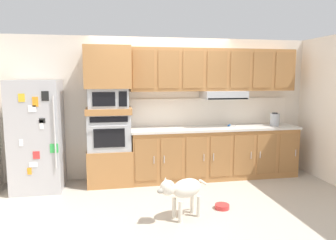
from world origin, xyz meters
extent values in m
plane|color=#B2A899|center=(0.00, 0.00, 0.00)|extent=(9.60, 9.60, 0.00)
cube|color=silver|center=(0.00, 1.11, 1.25)|extent=(6.20, 0.12, 2.50)
cube|color=#ADADB2|center=(-2.08, 0.68, 0.88)|extent=(0.76, 0.70, 1.76)
cylinder|color=silver|center=(-1.75, 0.31, 0.98)|extent=(0.02, 0.02, 1.10)
cube|color=white|center=(-2.08, 0.33, 0.50)|extent=(0.12, 0.01, 0.07)
cube|color=white|center=(-1.93, 0.33, 1.10)|extent=(0.06, 0.01, 0.14)
cube|color=black|center=(-1.92, 0.33, 1.16)|extent=(0.09, 0.01, 0.07)
cube|color=white|center=(-2.23, 0.33, 0.84)|extent=(0.05, 0.01, 0.11)
cube|color=green|center=(-1.77, 0.33, 0.74)|extent=(0.12, 0.01, 0.14)
cube|color=orange|center=(-2.00, 0.33, 1.44)|extent=(0.08, 0.01, 0.15)
cube|color=gold|center=(-2.19, 0.33, 1.51)|extent=(0.09, 0.01, 0.12)
cube|color=white|center=(-2.05, 0.33, 1.34)|extent=(0.11, 0.01, 0.10)
cube|color=red|center=(-2.03, 0.33, 0.64)|extent=(0.10, 0.01, 0.12)
cube|color=black|center=(-1.86, 0.33, 1.53)|extent=(0.10, 0.01, 0.14)
cube|color=orange|center=(-2.14, 0.33, 0.40)|extent=(0.06, 0.01, 0.10)
cube|color=#A8703D|center=(-0.95, 0.75, 0.30)|extent=(0.74, 0.62, 0.60)
cube|color=#A8AAAF|center=(-0.95, 0.75, 0.90)|extent=(0.70, 0.58, 0.60)
cube|color=black|center=(-0.95, 0.45, 0.84)|extent=(0.49, 0.01, 0.30)
cube|color=black|center=(-0.95, 0.45, 1.14)|extent=(0.59, 0.01, 0.09)
cylinder|color=#A8AAAF|center=(-0.95, 0.43, 1.03)|extent=(0.56, 0.02, 0.02)
cube|color=#A8703D|center=(-0.95, 0.75, 1.25)|extent=(0.74, 0.62, 0.10)
cube|color=#A8AAAF|center=(-0.95, 0.75, 1.46)|extent=(0.64, 0.53, 0.32)
cube|color=black|center=(-1.02, 0.48, 1.46)|extent=(0.35, 0.01, 0.22)
cube|color=black|center=(-0.72, 0.48, 1.46)|extent=(0.13, 0.01, 0.24)
cube|color=#A8703D|center=(-0.95, 0.75, 1.96)|extent=(0.74, 0.62, 0.68)
cube|color=#A8703D|center=(0.92, 0.75, 0.44)|extent=(2.98, 0.60, 0.88)
cube|color=#9A6738|center=(-0.36, 0.44, 0.46)|extent=(0.36, 0.01, 0.70)
cylinder|color=#BCBCC1|center=(-0.24, 0.43, 0.46)|extent=(0.01, 0.01, 0.12)
cube|color=#9A6738|center=(0.06, 0.44, 0.46)|extent=(0.36, 0.01, 0.70)
cylinder|color=#BCBCC1|center=(-0.06, 0.43, 0.46)|extent=(0.01, 0.01, 0.12)
cube|color=#9A6738|center=(0.49, 0.44, 0.46)|extent=(0.36, 0.01, 0.70)
cylinder|color=#BCBCC1|center=(0.62, 0.43, 0.46)|extent=(0.01, 0.01, 0.12)
cube|color=#9A6738|center=(0.92, 0.44, 0.46)|extent=(0.36, 0.01, 0.70)
cylinder|color=#BCBCC1|center=(0.79, 0.43, 0.46)|extent=(0.01, 0.01, 0.12)
cube|color=#9A6738|center=(1.34, 0.44, 0.46)|extent=(0.36, 0.01, 0.70)
cylinder|color=#BCBCC1|center=(1.47, 0.43, 0.46)|extent=(0.01, 0.01, 0.12)
cube|color=#9A6738|center=(1.77, 0.44, 0.46)|extent=(0.36, 0.01, 0.70)
cylinder|color=#BCBCC1|center=(1.64, 0.43, 0.46)|extent=(0.01, 0.01, 0.12)
cube|color=#9A6738|center=(2.19, 0.44, 0.46)|extent=(0.36, 0.01, 0.70)
cylinder|color=#BCBCC1|center=(2.32, 0.43, 0.46)|extent=(0.01, 0.01, 0.12)
cube|color=beige|center=(0.92, 0.75, 0.90)|extent=(3.02, 0.64, 0.04)
cube|color=white|center=(0.92, 1.04, 1.17)|extent=(3.02, 0.02, 0.50)
cube|color=#A8703D|center=(0.92, 0.88, 1.93)|extent=(2.98, 0.34, 0.74)
cube|color=#A8AAAF|center=(1.08, 0.81, 1.49)|extent=(0.76, 0.48, 0.14)
cube|color=black|center=(1.08, 0.59, 1.43)|extent=(0.72, 0.04, 0.02)
cube|color=#9A6738|center=(-0.36, 0.70, 1.93)|extent=(0.36, 0.01, 0.63)
cube|color=#9A6738|center=(0.06, 0.70, 1.93)|extent=(0.36, 0.01, 0.63)
cube|color=#9A6738|center=(0.49, 0.70, 1.93)|extent=(0.36, 0.01, 0.63)
cube|color=#9A6738|center=(0.92, 0.70, 1.93)|extent=(0.36, 0.01, 0.63)
cube|color=#9A6738|center=(1.34, 0.70, 1.93)|extent=(0.36, 0.01, 0.63)
cube|color=#9A6738|center=(1.77, 0.70, 1.93)|extent=(0.36, 0.01, 0.63)
cube|color=#9A6738|center=(2.19, 0.70, 1.93)|extent=(0.36, 0.01, 0.63)
cylinder|color=blue|center=(1.20, 0.81, 0.93)|extent=(0.09, 0.09, 0.03)
cylinder|color=silver|center=(1.28, 0.74, 0.93)|extent=(0.08, 0.10, 0.01)
cylinder|color=#A8AAAF|center=(2.04, 0.70, 1.03)|extent=(0.17, 0.17, 0.22)
cylinder|color=black|center=(2.04, 0.70, 1.15)|extent=(0.10, 0.10, 0.02)
ellipsoid|color=beige|center=(0.01, -0.80, 0.39)|extent=(0.49, 0.39, 0.24)
sphere|color=beige|center=(-0.26, -0.92, 0.46)|extent=(0.19, 0.19, 0.19)
ellipsoid|color=gray|center=(-0.34, -0.96, 0.44)|extent=(0.13, 0.11, 0.07)
cone|color=beige|center=(-0.22, -0.97, 0.54)|extent=(0.05, 0.05, 0.06)
cone|color=beige|center=(-0.27, -0.85, 0.54)|extent=(0.05, 0.05, 0.06)
cylinder|color=beige|center=(0.26, -0.68, 0.42)|extent=(0.14, 0.09, 0.11)
cylinder|color=beige|center=(-0.09, -0.92, 0.14)|extent=(0.05, 0.05, 0.27)
cylinder|color=beige|center=(-0.15, -0.80, 0.14)|extent=(0.05, 0.05, 0.27)
cylinder|color=beige|center=(0.18, -0.80, 0.14)|extent=(0.05, 0.05, 0.27)
cylinder|color=beige|center=(0.12, -0.67, 0.14)|extent=(0.05, 0.05, 0.27)
cylinder|color=red|center=(0.56, -0.62, 0.03)|extent=(0.20, 0.20, 0.06)
cylinder|color=brown|center=(0.56, -0.62, 0.04)|extent=(0.15, 0.15, 0.03)
camera|label=1|loc=(-0.93, -4.57, 1.80)|focal=33.75mm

